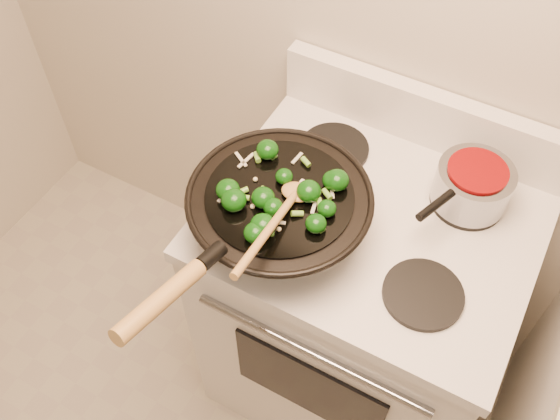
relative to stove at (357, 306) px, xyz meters
The scene contains 5 objects.
stove is the anchor object (origin of this frame).
wok 0.59m from the stove, 138.76° to the right, with size 0.42×0.69×0.25m.
stirfry 0.65m from the stove, 135.36° to the right, with size 0.28×0.28×0.05m.
wooden_spoon 0.67m from the stove, 123.05° to the right, with size 0.07×0.32×0.09m.
saucepan 0.57m from the stove, 39.00° to the left, with size 0.18×0.28×0.11m.
Camera 1 is at (-0.03, 0.27, 2.13)m, focal length 40.00 mm.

